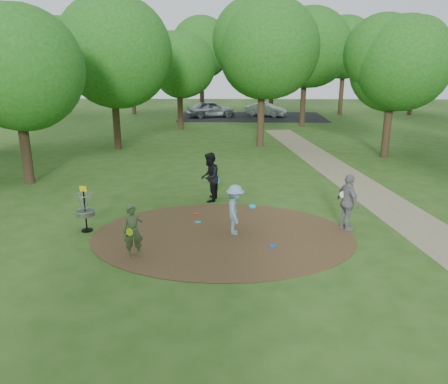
{
  "coord_description": "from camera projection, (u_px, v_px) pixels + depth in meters",
  "views": [
    {
      "loc": [
        0.35,
        -12.97,
        5.44
      ],
      "look_at": [
        0.0,
        1.2,
        1.1
      ],
      "focal_mm": 35.0,
      "sensor_mm": 36.0,
      "label": 1
    }
  ],
  "objects": [
    {
      "name": "parking_lot",
      "position": [
        252.0,
        117.0,
        42.63
      ],
      "size": [
        14.0,
        8.0,
        0.01
      ],
      "primitive_type": "cube",
      "color": "black",
      "rests_on": "ground"
    },
    {
      "name": "disc_golf_basket",
      "position": [
        85.0,
        206.0,
        14.14
      ],
      "size": [
        0.63,
        0.63,
        1.54
      ],
      "color": "black",
      "rests_on": "ground"
    },
    {
      "name": "ground",
      "position": [
        223.0,
        236.0,
        14.0
      ],
      "size": [
        100.0,
        100.0,
        0.0
      ],
      "primitive_type": "plane",
      "color": "#2D5119",
      "rests_on": "ground"
    },
    {
      "name": "footpath",
      "position": [
        404.0,
        216.0,
        15.75
      ],
      "size": [
        7.55,
        39.89,
        0.01
      ],
      "primitive_type": "cube",
      "rotation": [
        0.0,
        0.0,
        0.14
      ],
      "color": "#8C7A5B",
      "rests_on": "ground"
    },
    {
      "name": "disc_ground_red",
      "position": [
        196.0,
        214.0,
        15.9
      ],
      "size": [
        0.22,
        0.22,
        0.02
      ],
      "primitive_type": "cylinder",
      "color": "red",
      "rests_on": "dirt_clearing"
    },
    {
      "name": "disc_ground_blue",
      "position": [
        273.0,
        246.0,
        13.15
      ],
      "size": [
        0.22,
        0.22,
        0.02
      ],
      "primitive_type": "cylinder",
      "color": "blue",
      "rests_on": "dirt_clearing"
    },
    {
      "name": "tree_ring",
      "position": [
        253.0,
        62.0,
        21.56
      ],
      "size": [
        37.48,
        45.85,
        9.24
      ],
      "color": "#332316",
      "rests_on": "ground"
    },
    {
      "name": "car_left",
      "position": [
        211.0,
        109.0,
        42.18
      ],
      "size": [
        4.96,
        3.06,
        1.57
      ],
      "primitive_type": "imported",
      "rotation": [
        0.0,
        0.0,
        1.85
      ],
      "color": "#AEAFB6",
      "rests_on": "ground"
    },
    {
      "name": "car_right",
      "position": [
        266.0,
        110.0,
        42.83
      ],
      "size": [
        4.18,
        2.85,
        1.3
      ],
      "primitive_type": "imported",
      "rotation": [
        0.0,
        0.0,
        1.16
      ],
      "color": "#B2B4BA",
      "rests_on": "ground"
    },
    {
      "name": "player_waiting_with_disc",
      "position": [
        348.0,
        202.0,
        14.25
      ],
      "size": [
        0.81,
        1.2,
        1.9
      ],
      "color": "gray",
      "rests_on": "ground"
    },
    {
      "name": "player_walking_with_disc",
      "position": [
        210.0,
        177.0,
        17.15
      ],
      "size": [
        0.86,
        1.04,
        1.96
      ],
      "color": "black",
      "rests_on": "ground"
    },
    {
      "name": "disc_ground_cyan",
      "position": [
        198.0,
        222.0,
        15.08
      ],
      "size": [
        0.22,
        0.22,
        0.02
      ],
      "primitive_type": "cylinder",
      "color": "#16A7B4",
      "rests_on": "dirt_clearing"
    },
    {
      "name": "player_observer_with_disc",
      "position": [
        133.0,
        231.0,
        12.3
      ],
      "size": [
        0.66,
        0.53,
        1.57
      ],
      "color": "#4A5C35",
      "rests_on": "ground"
    },
    {
      "name": "player_throwing_with_disc",
      "position": [
        235.0,
        210.0,
        13.92
      ],
      "size": [
        1.01,
        1.08,
        1.64
      ],
      "color": "#85A7C6",
      "rests_on": "ground"
    },
    {
      "name": "dirt_clearing",
      "position": [
        223.0,
        235.0,
        14.0
      ],
      "size": [
        8.4,
        8.4,
        0.02
      ],
      "primitive_type": "cylinder",
      "color": "#47301C",
      "rests_on": "ground"
    }
  ]
}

